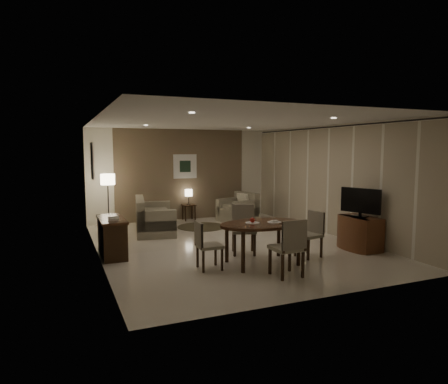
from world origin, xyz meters
name	(u,v)px	position (x,y,z in m)	size (l,w,h in m)	color
room_shell	(221,182)	(0.00, 0.40, 1.35)	(5.50, 7.00, 2.70)	beige
taupe_accent	(182,175)	(0.00, 3.48, 1.35)	(3.96, 0.03, 2.70)	brown
curtain_wall	(328,181)	(2.68, 0.00, 1.32)	(0.08, 6.70, 2.58)	#BFB195
curtain_rod	(329,127)	(2.68, 0.00, 2.64)	(0.03, 0.03, 6.80)	black
art_back_frame	(185,166)	(0.10, 3.46, 1.60)	(0.72, 0.03, 0.72)	silver
art_back_canvas	(185,166)	(0.10, 3.44, 1.60)	(0.34, 0.01, 0.34)	black
art_left_frame	(92,161)	(-2.72, 1.20, 1.85)	(0.03, 0.60, 0.80)	silver
art_left_canvas	(93,161)	(-2.71, 1.20, 1.85)	(0.01, 0.46, 0.64)	gray
downlight_nl	(192,113)	(-1.40, -1.80, 2.69)	(0.10, 0.10, 0.01)	white
downlight_nr	(334,118)	(1.40, -1.80, 2.69)	(0.10, 0.10, 0.01)	white
downlight_fl	(146,125)	(-1.40, 1.80, 2.69)	(0.10, 0.10, 0.01)	white
downlight_fr	(249,128)	(1.40, 1.80, 2.69)	(0.10, 0.10, 0.01)	white
console_desk	(112,237)	(-2.49, 0.00, 0.38)	(0.48, 1.20, 0.75)	#472717
telephone	(113,218)	(-2.49, -0.30, 0.80)	(0.20, 0.14, 0.09)	white
tv_cabinet	(360,233)	(2.40, -1.50, 0.35)	(0.48, 0.90, 0.70)	#5A2E1B
flat_tv	(361,201)	(2.38, -1.50, 1.02)	(0.06, 0.88, 0.60)	black
dining_table	(262,243)	(-0.01, -1.66, 0.38)	(1.62, 1.01, 0.76)	#472717
chair_near	(286,247)	(0.02, -2.44, 0.49)	(0.47, 0.47, 0.98)	gray
chair_far	(244,230)	(-0.02, -0.88, 0.49)	(0.47, 0.47, 0.98)	gray
chair_left	(210,245)	(-1.02, -1.58, 0.43)	(0.41, 0.41, 0.85)	gray
chair_right	(308,235)	(1.04, -1.58, 0.44)	(0.43, 0.43, 0.89)	gray
plate_a	(252,223)	(-0.19, -1.61, 0.77)	(0.26, 0.26, 0.02)	white
plate_b	(274,222)	(0.21, -1.71, 0.77)	(0.26, 0.26, 0.02)	white
fruit_apple	(252,220)	(-0.19, -1.61, 0.82)	(0.09, 0.09, 0.09)	maroon
napkin	(274,221)	(0.21, -1.71, 0.79)	(0.12, 0.08, 0.03)	white
round_rug	(202,227)	(0.14, 2.11, 0.01)	(1.32, 1.32, 0.01)	#463E27
sofa	(155,215)	(-1.19, 1.95, 0.44)	(0.93, 1.85, 0.87)	gray
armchair	(237,207)	(1.38, 2.47, 0.42)	(0.94, 0.89, 0.84)	gray
side_table	(189,212)	(0.14, 3.25, 0.24)	(0.37, 0.37, 0.47)	#332111
table_lamp	(189,196)	(0.14, 3.25, 0.72)	(0.22, 0.22, 0.50)	#FFEAC1
floor_lamp	(108,202)	(-2.22, 2.81, 0.73)	(0.37, 0.37, 1.46)	#FFE5B7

